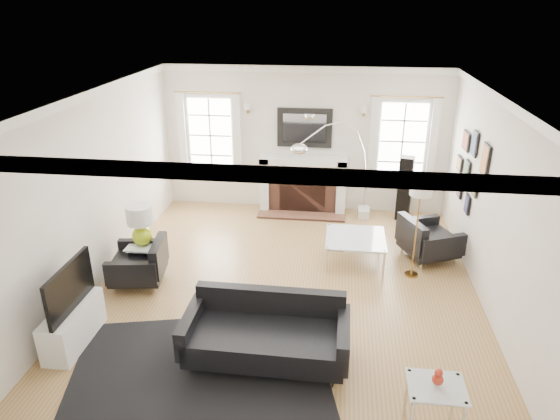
# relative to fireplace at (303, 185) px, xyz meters

# --- Properties ---
(floor) EXTENTS (6.00, 6.00, 0.00)m
(floor) POSITION_rel_fireplace_xyz_m (0.00, -2.79, -0.54)
(floor) COLOR olive
(floor) RESTS_ON ground
(back_wall) EXTENTS (5.50, 0.04, 2.80)m
(back_wall) POSITION_rel_fireplace_xyz_m (0.00, 0.21, 0.86)
(back_wall) COLOR white
(back_wall) RESTS_ON floor
(front_wall) EXTENTS (5.50, 0.04, 2.80)m
(front_wall) POSITION_rel_fireplace_xyz_m (0.00, -5.79, 0.86)
(front_wall) COLOR white
(front_wall) RESTS_ON floor
(left_wall) EXTENTS (0.04, 6.00, 2.80)m
(left_wall) POSITION_rel_fireplace_xyz_m (-2.75, -2.79, 0.86)
(left_wall) COLOR white
(left_wall) RESTS_ON floor
(right_wall) EXTENTS (0.04, 6.00, 2.80)m
(right_wall) POSITION_rel_fireplace_xyz_m (2.75, -2.79, 0.86)
(right_wall) COLOR white
(right_wall) RESTS_ON floor
(ceiling) EXTENTS (5.50, 6.00, 0.02)m
(ceiling) POSITION_rel_fireplace_xyz_m (0.00, -2.79, 2.26)
(ceiling) COLOR white
(ceiling) RESTS_ON back_wall
(crown_molding) EXTENTS (5.50, 6.00, 0.12)m
(crown_molding) POSITION_rel_fireplace_xyz_m (0.00, -2.79, 2.20)
(crown_molding) COLOR white
(crown_molding) RESTS_ON back_wall
(fireplace) EXTENTS (1.70, 0.69, 1.11)m
(fireplace) POSITION_rel_fireplace_xyz_m (0.00, 0.00, 0.00)
(fireplace) COLOR white
(fireplace) RESTS_ON floor
(mantel_mirror) EXTENTS (1.05, 0.07, 0.75)m
(mantel_mirror) POSITION_rel_fireplace_xyz_m (0.00, 0.16, 1.11)
(mantel_mirror) COLOR black
(mantel_mirror) RESTS_ON back_wall
(window_left) EXTENTS (1.24, 0.15, 1.62)m
(window_left) POSITION_rel_fireplace_xyz_m (-1.85, 0.16, 0.92)
(window_left) COLOR white
(window_left) RESTS_ON back_wall
(window_right) EXTENTS (1.24, 0.15, 1.62)m
(window_right) POSITION_rel_fireplace_xyz_m (1.85, 0.16, 0.92)
(window_right) COLOR white
(window_right) RESTS_ON back_wall
(gallery_wall) EXTENTS (0.04, 1.73, 1.29)m
(gallery_wall) POSITION_rel_fireplace_xyz_m (2.72, -1.50, 0.99)
(gallery_wall) COLOR black
(gallery_wall) RESTS_ON right_wall
(tv_unit) EXTENTS (0.35, 1.00, 1.09)m
(tv_unit) POSITION_rel_fireplace_xyz_m (-2.44, -4.49, -0.21)
(tv_unit) COLOR white
(tv_unit) RESTS_ON floor
(area_rug) EXTENTS (3.36, 3.00, 0.01)m
(area_rug) POSITION_rel_fireplace_xyz_m (-0.75, -4.98, -0.54)
(area_rug) COLOR black
(area_rug) RESTS_ON floor
(sofa) EXTENTS (1.91, 0.89, 0.62)m
(sofa) POSITION_rel_fireplace_xyz_m (-0.06, -4.47, -0.20)
(sofa) COLOR black
(sofa) RESTS_ON floor
(armchair_left) EXTENTS (0.86, 0.93, 0.57)m
(armchair_left) POSITION_rel_fireplace_xyz_m (-2.14, -3.04, -0.23)
(armchair_left) COLOR black
(armchair_left) RESTS_ON floor
(armchair_right) EXTENTS (1.05, 1.11, 0.59)m
(armchair_right) POSITION_rel_fireplace_xyz_m (2.15, -1.73, -0.21)
(armchair_right) COLOR black
(armchair_right) RESTS_ON floor
(coffee_table) EXTENTS (0.94, 0.94, 0.42)m
(coffee_table) POSITION_rel_fireplace_xyz_m (1.01, -1.95, -0.16)
(coffee_table) COLOR silver
(coffee_table) RESTS_ON floor
(side_table_left) EXTENTS (0.45, 0.45, 0.50)m
(side_table_left) POSITION_rel_fireplace_xyz_m (-2.20, -2.77, -0.15)
(side_table_left) COLOR silver
(side_table_left) RESTS_ON floor
(nesting_table) EXTENTS (0.54, 0.45, 0.59)m
(nesting_table) POSITION_rel_fireplace_xyz_m (1.69, -5.40, -0.07)
(nesting_table) COLOR silver
(nesting_table) RESTS_ON floor
(gourd_lamp) EXTENTS (0.40, 0.40, 0.64)m
(gourd_lamp) POSITION_rel_fireplace_xyz_m (-2.20, -2.77, 0.32)
(gourd_lamp) COLOR #B3D21A
(gourd_lamp) RESTS_ON side_table_left
(orange_vase) EXTENTS (0.11, 0.11, 0.17)m
(orange_vase) POSITION_rel_fireplace_xyz_m (1.69, -5.40, 0.15)
(orange_vase) COLOR #AF2916
(orange_vase) RESTS_ON nesting_table
(arc_floor_lamp) EXTENTS (1.44, 1.34, 2.04)m
(arc_floor_lamp) POSITION_rel_fireplace_xyz_m (0.61, -0.65, 0.56)
(arc_floor_lamp) COLOR white
(arc_floor_lamp) RESTS_ON floor
(stick_floor_lamp) EXTENTS (0.32, 0.32, 1.59)m
(stick_floor_lamp) POSITION_rel_fireplace_xyz_m (1.87, -2.32, 0.84)
(stick_floor_lamp) COLOR #A67A39
(stick_floor_lamp) RESTS_ON floor
(speaker_tower) EXTENTS (0.30, 0.30, 1.24)m
(speaker_tower) POSITION_rel_fireplace_xyz_m (1.94, -0.14, 0.08)
(speaker_tower) COLOR black
(speaker_tower) RESTS_ON floor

